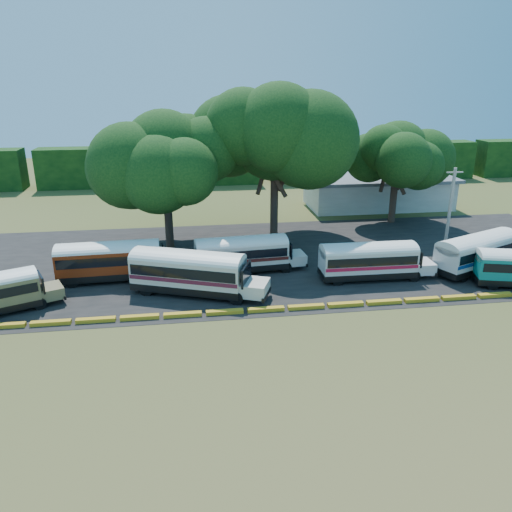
{
  "coord_description": "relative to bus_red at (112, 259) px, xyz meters",
  "views": [
    {
      "loc": [
        -6.82,
        -31.39,
        16.09
      ],
      "look_at": [
        -1.51,
        6.0,
        2.51
      ],
      "focal_mm": 35.0,
      "sensor_mm": 36.0,
      "label": 1
    }
  ],
  "objects": [
    {
      "name": "bus_cream_west",
      "position": [
        6.45,
        -3.76,
        0.08
      ],
      "size": [
        10.96,
        6.38,
        3.53
      ],
      "rotation": [
        0.0,
        0.0,
        -0.38
      ],
      "color": "black",
      "rests_on": "ground"
    },
    {
      "name": "bus_white_red",
      "position": [
        21.33,
        -2.78,
        -0.12
      ],
      "size": [
        9.73,
        2.56,
        3.19
      ],
      "rotation": [
        0.0,
        0.0,
        -0.01
      ],
      "color": "black",
      "rests_on": "ground"
    },
    {
      "name": "bus_white_blue",
      "position": [
        31.34,
        -2.29,
        -0.02
      ],
      "size": [
        10.36,
        6.32,
        3.36
      ],
      "rotation": [
        0.0,
        0.0,
        0.41
      ],
      "color": "black",
      "rests_on": "ground"
    },
    {
      "name": "bus_red",
      "position": [
        0.0,
        0.0,
        0.0
      ],
      "size": [
        10.27,
        2.94,
        3.35
      ],
      "rotation": [
        0.0,
        0.0,
        0.04
      ],
      "color": "black",
      "rests_on": "ground"
    },
    {
      "name": "ground",
      "position": [
        13.21,
        -8.68,
        -1.92
      ],
      "size": [
        160.0,
        160.0,
        0.0
      ],
      "primitive_type": "plane",
      "color": "#33501A",
      "rests_on": "ground"
    },
    {
      "name": "tree_center",
      "position": [
        15.29,
        9.37,
        8.78
      ],
      "size": [
        12.28,
        12.28,
        15.24
      ],
      "color": "#3B251D",
      "rests_on": "ground"
    },
    {
      "name": "treeline_backdrop",
      "position": [
        13.21,
        39.32,
        1.08
      ],
      "size": [
        130.0,
        4.0,
        6.0
      ],
      "color": "black",
      "rests_on": "ground"
    },
    {
      "name": "tree_east",
      "position": [
        30.14,
        13.8,
        6.22
      ],
      "size": [
        9.32,
        9.32,
        11.6
      ],
      "color": "#3B251D",
      "rests_on": "ground"
    },
    {
      "name": "curb",
      "position": [
        13.21,
        -7.68,
        -1.77
      ],
      "size": [
        53.7,
        0.45,
        0.3
      ],
      "color": "gold",
      "rests_on": "ground"
    },
    {
      "name": "asphalt_strip",
      "position": [
        14.21,
        3.32,
        -1.91
      ],
      "size": [
        64.0,
        24.0,
        0.02
      ],
      "primitive_type": "cube",
      "color": "black",
      "rests_on": "ground"
    },
    {
      "name": "bus_cream_east",
      "position": [
        11.05,
        0.39,
        -0.11
      ],
      "size": [
        9.87,
        3.16,
        3.19
      ],
      "rotation": [
        0.0,
        0.0,
        0.08
      ],
      "color": "black",
      "rests_on": "ground"
    },
    {
      "name": "tree_west",
      "position": [
        4.52,
        8.02,
        7.51
      ],
      "size": [
        10.76,
        10.76,
        13.41
      ],
      "color": "#3B251D",
      "rests_on": "ground"
    },
    {
      "name": "terminal_building",
      "position": [
        31.21,
        21.32,
        0.11
      ],
      "size": [
        19.0,
        9.0,
        4.0
      ],
      "color": "silver",
      "rests_on": "ground"
    },
    {
      "name": "utility_pole",
      "position": [
        30.99,
        2.71,
        2.31
      ],
      "size": [
        1.6,
        0.3,
        8.24
      ],
      "color": "gray",
      "rests_on": "ground"
    }
  ]
}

